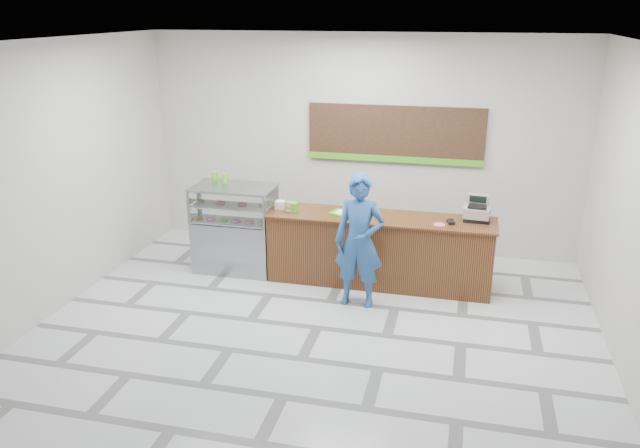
% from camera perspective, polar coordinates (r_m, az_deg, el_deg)
% --- Properties ---
extents(floor, '(7.00, 7.00, 0.00)m').
position_cam_1_polar(floor, '(8.03, -0.25, -9.46)').
color(floor, silver).
rests_on(floor, ground).
extents(back_wall, '(7.00, 0.00, 7.00)m').
position_cam_1_polar(back_wall, '(10.20, 3.78, 7.28)').
color(back_wall, beige).
rests_on(back_wall, floor).
extents(ceiling, '(7.00, 7.00, 0.00)m').
position_cam_1_polar(ceiling, '(7.05, -0.30, 16.34)').
color(ceiling, silver).
rests_on(ceiling, back_wall).
extents(sales_counter, '(3.26, 0.76, 1.03)m').
position_cam_1_polar(sales_counter, '(9.10, 5.44, -2.38)').
color(sales_counter, brown).
rests_on(sales_counter, floor).
extents(display_case, '(1.22, 0.72, 1.33)m').
position_cam_1_polar(display_case, '(9.58, -7.78, -0.34)').
color(display_case, gray).
rests_on(display_case, floor).
extents(menu_board, '(2.80, 0.06, 0.90)m').
position_cam_1_polar(menu_board, '(10.05, 6.88, 8.07)').
color(menu_board, black).
rests_on(menu_board, back_wall).
extents(cash_register, '(0.39, 0.41, 0.34)m').
position_cam_1_polar(cash_register, '(8.99, 14.15, 1.17)').
color(cash_register, black).
rests_on(cash_register, sales_counter).
extents(card_terminal, '(0.13, 0.19, 0.04)m').
position_cam_1_polar(card_terminal, '(8.79, 11.87, 0.20)').
color(card_terminal, black).
rests_on(card_terminal, sales_counter).
extents(serving_tray, '(0.45, 0.40, 0.02)m').
position_cam_1_polar(serving_tray, '(8.99, 2.18, 0.98)').
color(serving_tray, '#32BC10').
rests_on(serving_tray, sales_counter).
extents(napkin_box, '(0.14, 0.14, 0.12)m').
position_cam_1_polar(napkin_box, '(9.24, -3.66, 1.77)').
color(napkin_box, white).
rests_on(napkin_box, sales_counter).
extents(straw_cup, '(0.08, 0.08, 0.12)m').
position_cam_1_polar(straw_cup, '(9.25, -3.65, 1.81)').
color(straw_cup, silver).
rests_on(straw_cup, sales_counter).
extents(promo_box, '(0.19, 0.15, 0.15)m').
position_cam_1_polar(promo_box, '(9.06, -2.61, 1.55)').
color(promo_box, '#47AE1C').
rests_on(promo_box, sales_counter).
extents(donut_decal, '(0.16, 0.16, 0.00)m').
position_cam_1_polar(donut_decal, '(8.72, 10.86, -0.03)').
color(donut_decal, pink).
rests_on(donut_decal, sales_counter).
extents(green_cup_left, '(0.09, 0.09, 0.14)m').
position_cam_1_polar(green_cup_left, '(9.71, -9.60, 4.33)').
color(green_cup_left, '#47AE1C').
rests_on(green_cup_left, display_case).
extents(green_cup_right, '(0.09, 0.09, 0.14)m').
position_cam_1_polar(green_cup_right, '(9.56, -8.72, 4.14)').
color(green_cup_right, '#47AE1C').
rests_on(green_cup_right, display_case).
extents(customer, '(0.68, 0.45, 1.82)m').
position_cam_1_polar(customer, '(8.30, 3.62, -1.57)').
color(customer, '#23508C').
rests_on(customer, floor).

